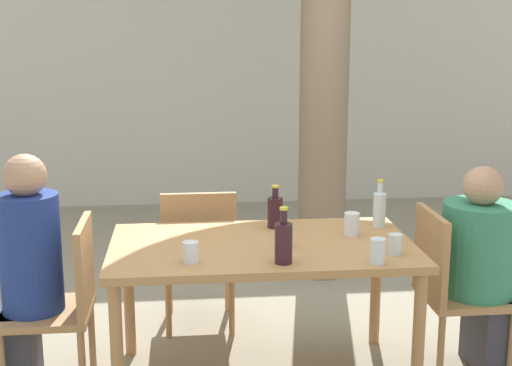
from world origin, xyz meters
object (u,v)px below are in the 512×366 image
Objects in this scene: patio_chair_0 at (64,297)px; person_seated_1 at (492,280)px; wine_bottle_2 at (284,242)px; drinking_glass_3 at (287,237)px; patio_chair_1 at (450,283)px; water_bottle_1 at (379,209)px; wine_bottle_0 at (275,211)px; drinking_glass_4 at (395,244)px; patio_chair_2 at (199,252)px; person_seated_0 at (15,290)px; drinking_glass_0 at (352,224)px; dining_table_front at (262,258)px; drinking_glass_1 at (378,251)px; drinking_glass_2 at (191,252)px.

person_seated_1 is (2.24, -0.00, 0.01)m from patio_chair_0.
wine_bottle_2 reaches higher than drinking_glass_3.
wine_bottle_2 is at bearing 108.44° from patio_chair_1.
water_bottle_1 is at bearing 28.96° from drinking_glass_3.
water_bottle_1 is 0.99× the size of wine_bottle_2.
wine_bottle_0 is 0.74m from drinking_glass_4.
patio_chair_2 is 8.29× the size of drinking_glass_3.
person_seated_0 is 1.38m from drinking_glass_3.
person_seated_0 is at bearing -176.97° from drinking_glass_0.
patio_chair_0 is at bearing 180.00° from dining_table_front.
water_bottle_1 reaches higher than drinking_glass_3.
drinking_glass_0 is at bearing 83.07° from person_seated_1.
patio_chair_1 is at bearing 32.30° from drinking_glass_4.
patio_chair_1 is (2.01, 0.00, 0.00)m from patio_chair_0.
person_seated_1 is at bearing -90.00° from patio_chair_1.
patio_chair_0 reaches higher than drinking_glass_4.
drinking_glass_3 is at bearing -30.74° from dining_table_front.
water_bottle_1 is at bearing 66.87° from person_seated_1.
patio_chair_2 reaches higher than drinking_glass_1.
dining_table_front is 1.73× the size of patio_chair_0.
person_seated_0 is at bearing 163.23° from drinking_glass_2.
drinking_glass_0 is (0.80, -0.58, 0.31)m from patio_chair_2.
drinking_glass_1 is 1.20× the size of drinking_glass_2.
wine_bottle_0 is at bearing 101.98° from person_seated_0.
drinking_glass_2 is at bearing -154.20° from water_bottle_1.
wine_bottle_0 is 0.60m from wine_bottle_2.
drinking_glass_1 is 0.87m from drinking_glass_2.
patio_chair_2 reaches higher than drinking_glass_2.
wine_bottle_0 is 2.21× the size of drinking_glass_3.
wine_bottle_2 is 0.59m from drinking_glass_0.
person_seated_0 reaches higher than patio_chair_0.
person_seated_0 is at bearing 35.99° from patio_chair_2.
drinking_glass_1 is at bearing -36.39° from dining_table_front.
drinking_glass_0 is at bearing 93.51° from patio_chair_0.
dining_table_front is at bearing 149.26° from drinking_glass_3.
dining_table_front is 0.47m from drinking_glass_2.
person_seated_1 is at bearing 14.97° from wine_bottle_2.
dining_table_front is 5.74× the size of wine_bottle_2.
drinking_glass_4 is (0.93, -0.92, 0.30)m from patio_chair_2.
dining_table_front is 1.02m from patio_chair_0.
wine_bottle_2 reaches higher than drinking_glass_4.
water_bottle_1 is (0.57, -0.04, 0.01)m from wine_bottle_0.
patio_chair_1 is 0.54m from water_bottle_1.
drinking_glass_2 is at bearing -158.08° from drinking_glass_3.
person_seated_1 is 4.75× the size of wine_bottle_0.
drinking_glass_0 is at bearing 22.60° from drinking_glass_2.
wine_bottle_2 is 2.66× the size of drinking_glass_2.
drinking_glass_3 is (-0.56, -0.31, -0.05)m from water_bottle_1.
dining_table_front is 5.79× the size of water_bottle_1.
person_seated_0 reaches higher than drinking_glass_2.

